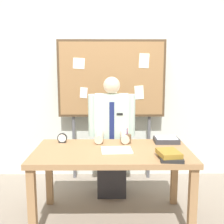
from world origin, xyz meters
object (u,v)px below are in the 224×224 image
object	(u,v)px
desk_clock	(62,138)
book_stack	(170,155)
person	(112,141)
pen_holder	(128,139)
paper_tray	(166,140)
open_notebook	(117,150)
desk	(112,159)
bulletin_board	(111,81)

from	to	relation	value
desk_clock	book_stack	bearing A→B (deg)	-27.53
person	pen_holder	size ratio (longest dim) A/B	8.96
book_stack	paper_tray	distance (m)	0.55
open_notebook	desk_clock	xyz separation A→B (m)	(-0.58, 0.29, 0.04)
person	paper_tray	bearing A→B (deg)	-28.03
person	desk_clock	distance (m)	0.63
desk	paper_tray	bearing A→B (deg)	25.05
desk	pen_holder	size ratio (longest dim) A/B	9.59
bulletin_board	desk_clock	world-z (taller)	bulletin_board
bulletin_board	paper_tray	size ratio (longest dim) A/B	7.29
person	bulletin_board	bearing A→B (deg)	89.98
book_stack	desk_clock	distance (m)	1.18
pen_holder	book_stack	bearing A→B (deg)	-57.24
bulletin_board	book_stack	distance (m)	1.55
bulletin_board	pen_holder	xyz separation A→B (m)	(0.17, -0.82, -0.57)
desk_clock	pen_holder	size ratio (longest dim) A/B	0.65
desk	paper_tray	distance (m)	0.66
bulletin_board	open_notebook	bearing A→B (deg)	-87.73
person	desk_clock	world-z (taller)	person
person	desk_clock	bearing A→B (deg)	-149.49
person	bulletin_board	xyz separation A→B (m)	(0.00, 0.48, 0.70)
desk	bulletin_board	bearing A→B (deg)	89.99
open_notebook	pen_holder	distance (m)	0.31
desk_clock	person	bearing A→B (deg)	30.51
desk_clock	paper_tray	world-z (taller)	desk_clock
bulletin_board	paper_tray	bearing A→B (deg)	-53.63
open_notebook	paper_tray	size ratio (longest dim) A/B	1.14
pen_holder	open_notebook	bearing A→B (deg)	-114.84
paper_tray	person	bearing A→B (deg)	151.97
open_notebook	desk_clock	size ratio (longest dim) A/B	2.85
open_notebook	person	bearing A→B (deg)	94.09
bulletin_board	desk_clock	distance (m)	1.12
paper_tray	bulletin_board	bearing A→B (deg)	126.37
person	bulletin_board	distance (m)	0.85
book_stack	paper_tray	bearing A→B (deg)	81.87
bulletin_board	pen_holder	bearing A→B (deg)	-78.22
desk_clock	paper_tray	distance (m)	1.12
book_stack	open_notebook	bearing A→B (deg)	151.61
bulletin_board	open_notebook	distance (m)	1.26
desk_clock	open_notebook	bearing A→B (deg)	-26.82
person	book_stack	distance (m)	1.00
person	desk	bearing A→B (deg)	-90.00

